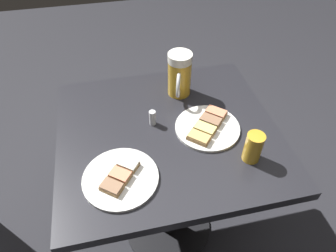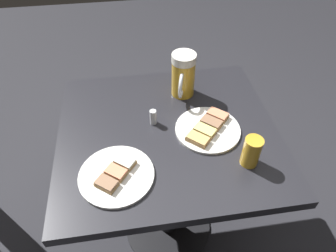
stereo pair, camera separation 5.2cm
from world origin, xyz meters
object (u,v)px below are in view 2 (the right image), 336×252
plate_far (116,175)px  beer_mug (183,75)px  beer_glass_small (251,152)px  plate_near (208,128)px  salt_shaker (153,117)px

plate_far → beer_mug: (0.28, 0.38, 0.08)m
plate_far → beer_glass_small: bearing=-1.2°
plate_near → salt_shaker: 0.20m
beer_mug → beer_glass_small: beer_mug is taller
plate_far → beer_mug: beer_mug is taller
plate_far → salt_shaker: bearing=57.3°
beer_mug → salt_shaker: 0.22m
plate_near → salt_shaker: size_ratio=3.98×
beer_mug → salt_shaker: beer_mug is taller
plate_near → plate_far: (-0.33, -0.15, -0.00)m
beer_mug → beer_glass_small: (0.15, -0.38, -0.04)m
beer_mug → salt_shaker: size_ratio=3.08×
beer_glass_small → salt_shaker: beer_glass_small is taller
plate_near → beer_mug: bearing=103.0°
beer_mug → beer_glass_small: bearing=-69.0°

